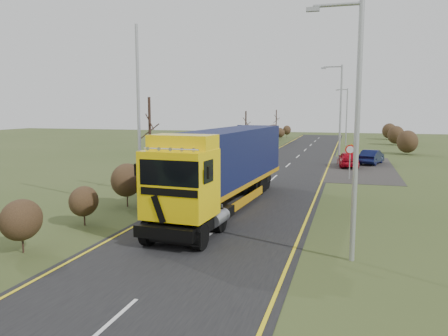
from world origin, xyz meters
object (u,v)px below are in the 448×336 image
object	(u,v)px
lorry	(224,163)
streetlight_near	(354,121)
speed_sign	(350,155)
car_red_hatchback	(348,159)
car_blue_sedan	(372,157)

from	to	relation	value
lorry	streetlight_near	size ratio (longest dim) A/B	1.75
lorry	speed_sign	distance (m)	13.60
lorry	streetlight_near	bearing A→B (deg)	-41.36
lorry	car_red_hatchback	xyz separation A→B (m)	(6.25, 19.38, -1.72)
car_red_hatchback	car_blue_sedan	world-z (taller)	car_red_hatchback
lorry	car_blue_sedan	distance (m)	23.74
car_red_hatchback	speed_sign	size ratio (longest dim) A/B	1.61
lorry	speed_sign	world-z (taller)	lorry
car_red_hatchback	speed_sign	distance (m)	7.48
car_red_hatchback	car_blue_sedan	size ratio (longest dim) A/B	1.01
car_blue_sedan	streetlight_near	size ratio (longest dim) A/B	0.47
streetlight_near	car_red_hatchback	bearing A→B (deg)	90.53
car_red_hatchback	speed_sign	bearing A→B (deg)	84.86
car_blue_sedan	speed_sign	size ratio (longest dim) A/B	1.60
lorry	car_red_hatchback	bearing A→B (deg)	76.14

